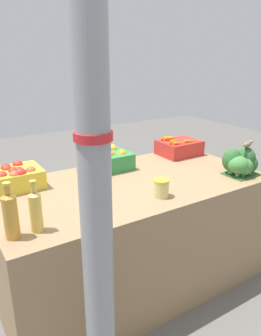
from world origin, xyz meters
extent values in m
plane|color=#605E59|center=(0.00, 0.00, 0.00)|extent=(10.00, 10.00, 0.00)
cube|color=#937551|center=(0.00, 0.00, 0.40)|extent=(1.81, 0.94, 0.80)
cylinder|color=gray|center=(-0.62, -0.75, 1.27)|extent=(0.12, 0.12, 2.55)
cylinder|color=red|center=(-0.62, -0.75, 1.35)|extent=(0.13, 0.13, 0.03)
cube|color=gold|center=(-0.67, 0.31, 0.86)|extent=(0.33, 0.27, 0.12)
sphere|color=red|center=(-0.65, 0.23, 0.91)|extent=(0.08, 0.08, 0.08)
sphere|color=red|center=(-0.64, 0.29, 0.90)|extent=(0.07, 0.07, 0.07)
sphere|color=red|center=(-0.70, 0.36, 0.91)|extent=(0.07, 0.07, 0.07)
sphere|color=#BC562D|center=(-0.58, 0.25, 0.91)|extent=(0.07, 0.07, 0.07)
sphere|color=red|center=(-0.62, 0.40, 0.91)|extent=(0.07, 0.07, 0.07)
sphere|color=#BC562D|center=(-0.69, 0.22, 0.91)|extent=(0.07, 0.07, 0.07)
sphere|color=red|center=(-0.71, 0.38, 0.91)|extent=(0.07, 0.07, 0.07)
sphere|color=red|center=(-0.76, 0.25, 0.91)|extent=(0.07, 0.07, 0.07)
sphere|color=red|center=(-0.68, 0.29, 0.91)|extent=(0.07, 0.07, 0.07)
sphere|color=#BC562D|center=(-0.65, 0.22, 0.91)|extent=(0.06, 0.06, 0.06)
cube|color=#2D8442|center=(-0.01, 0.31, 0.86)|extent=(0.33, 0.27, 0.12)
sphere|color=orange|center=(0.00, 0.28, 0.91)|extent=(0.07, 0.07, 0.07)
sphere|color=orange|center=(-0.02, 0.40, 0.91)|extent=(0.08, 0.08, 0.08)
sphere|color=orange|center=(-0.10, 0.27, 0.91)|extent=(0.07, 0.07, 0.07)
sphere|color=orange|center=(-0.07, 0.28, 0.91)|extent=(0.08, 0.08, 0.08)
sphere|color=orange|center=(0.03, 0.38, 0.91)|extent=(0.07, 0.07, 0.07)
sphere|color=orange|center=(0.09, 0.40, 0.92)|extent=(0.07, 0.07, 0.07)
sphere|color=orange|center=(-0.10, 0.24, 0.90)|extent=(0.08, 0.08, 0.08)
sphere|color=orange|center=(0.09, 0.26, 0.91)|extent=(0.07, 0.07, 0.07)
sphere|color=orange|center=(-0.02, 0.34, 0.90)|extent=(0.07, 0.07, 0.07)
cube|color=red|center=(0.68, 0.31, 0.86)|extent=(0.33, 0.27, 0.12)
cone|color=orange|center=(0.66, 0.35, 0.94)|extent=(0.15, 0.06, 0.03)
cone|color=orange|center=(0.61, 0.22, 0.93)|extent=(0.13, 0.06, 0.03)
cone|color=orange|center=(0.74, 0.22, 0.93)|extent=(0.14, 0.07, 0.03)
cone|color=orange|center=(0.61, 0.29, 0.94)|extent=(0.15, 0.07, 0.03)
cone|color=orange|center=(0.63, 0.40, 0.93)|extent=(0.17, 0.04, 0.02)
cone|color=orange|center=(0.64, 0.40, 0.93)|extent=(0.16, 0.05, 0.03)
cone|color=orange|center=(0.67, 0.41, 0.93)|extent=(0.13, 0.05, 0.03)
cube|color=#2D602D|center=(0.74, -0.30, 0.80)|extent=(0.22, 0.18, 0.01)
ellipsoid|color=#2D602D|center=(0.68, -0.26, 0.90)|extent=(0.13, 0.13, 0.16)
cylinder|color=#B2C693|center=(0.68, -0.26, 0.82)|extent=(0.03, 0.03, 0.02)
ellipsoid|color=#427F3D|center=(0.68, -0.31, 0.89)|extent=(0.15, 0.15, 0.13)
cylinder|color=#B2C693|center=(0.68, -0.31, 0.82)|extent=(0.03, 0.03, 0.02)
ellipsoid|color=#427F3D|center=(0.72, -0.33, 0.87)|extent=(0.13, 0.13, 0.12)
cylinder|color=#B2C693|center=(0.72, -0.33, 0.82)|extent=(0.03, 0.03, 0.02)
ellipsoid|color=#2D602D|center=(0.79, -0.33, 0.87)|extent=(0.10, 0.10, 0.12)
cylinder|color=#B2C693|center=(0.79, -0.33, 0.82)|extent=(0.03, 0.03, 0.02)
ellipsoid|color=#2D602D|center=(0.77, -0.30, 0.91)|extent=(0.14, 0.14, 0.16)
cylinder|color=#B2C693|center=(0.77, -0.30, 0.82)|extent=(0.03, 0.03, 0.02)
cylinder|color=gold|center=(-0.83, -0.29, 0.90)|extent=(0.07, 0.07, 0.21)
cone|color=gold|center=(-0.83, -0.29, 1.01)|extent=(0.07, 0.07, 0.02)
cylinder|color=gold|center=(-0.83, -0.29, 1.04)|extent=(0.03, 0.03, 0.04)
cylinder|color=gold|center=(-0.83, -0.29, 1.07)|extent=(0.04, 0.04, 0.01)
cylinder|color=gold|center=(-0.72, -0.29, 0.89)|extent=(0.06, 0.06, 0.19)
cone|color=gold|center=(-0.72, -0.29, 0.99)|extent=(0.06, 0.06, 0.02)
cylinder|color=gold|center=(-0.72, -0.29, 1.02)|extent=(0.03, 0.03, 0.04)
cylinder|color=gold|center=(-0.72, -0.29, 1.05)|extent=(0.03, 0.03, 0.01)
cylinder|color=#D1CC75|center=(0.03, -0.29, 0.84)|extent=(0.09, 0.09, 0.10)
cylinder|color=gold|center=(0.03, -0.29, 0.90)|extent=(0.10, 0.10, 0.01)
cube|color=#4C3D2D|center=(0.75, -0.31, 1.00)|extent=(0.02, 0.02, 0.01)
ellipsoid|color=#7A664C|center=(0.75, -0.31, 1.02)|extent=(0.08, 0.05, 0.04)
sphere|color=#897556|center=(0.79, -0.31, 1.03)|extent=(0.03, 0.03, 0.03)
cone|color=#4C3D28|center=(0.80, -0.31, 1.03)|extent=(0.02, 0.01, 0.01)
cube|color=#7A664C|center=(0.70, -0.32, 1.02)|extent=(0.04, 0.02, 0.01)
camera|label=1|loc=(-1.09, -1.71, 1.61)|focal=35.00mm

